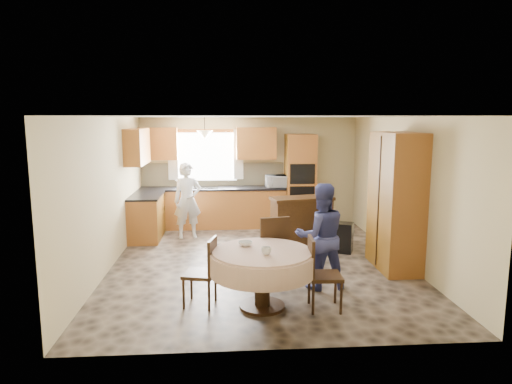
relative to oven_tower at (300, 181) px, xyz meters
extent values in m
cube|color=#6D5C4C|center=(-1.15, -2.69, -1.06)|extent=(5.00, 6.00, 0.01)
cube|color=white|center=(-1.15, -2.69, 1.44)|extent=(5.00, 6.00, 0.01)
cube|color=tan|center=(-1.15, 0.31, 0.19)|extent=(5.00, 0.02, 2.50)
cube|color=tan|center=(-1.15, -5.69, 0.19)|extent=(5.00, 0.02, 2.50)
cube|color=tan|center=(-3.65, -2.69, 0.19)|extent=(0.02, 6.00, 2.50)
cube|color=tan|center=(1.35, -2.69, 0.19)|extent=(0.02, 6.00, 2.50)
cube|color=white|center=(-2.15, 0.29, 0.54)|extent=(1.40, 0.03, 1.10)
cube|color=white|center=(-2.90, 0.24, 0.59)|extent=(0.22, 0.02, 1.15)
cube|color=white|center=(-1.40, 0.24, 0.59)|extent=(0.22, 0.02, 1.15)
cube|color=#BE6732|center=(-2.00, 0.01, -0.62)|extent=(3.30, 0.60, 0.88)
cube|color=black|center=(-2.00, 0.01, -0.16)|extent=(3.30, 0.64, 0.04)
cube|color=#BE6732|center=(-3.35, -0.89, -0.62)|extent=(0.60, 1.20, 0.88)
cube|color=black|center=(-3.35, -0.89, -0.16)|extent=(0.64, 1.20, 0.04)
cube|color=tan|center=(-2.00, 0.30, 0.12)|extent=(3.30, 0.02, 0.55)
cube|color=#CB7B32|center=(-3.20, 0.15, 0.85)|extent=(0.85, 0.33, 0.72)
cube|color=#CB7B32|center=(-1.00, 0.15, 0.85)|extent=(0.90, 0.33, 0.72)
cube|color=#CB7B32|center=(-3.48, -0.89, 0.85)|extent=(0.33, 1.20, 0.72)
cube|color=#BE6732|center=(0.00, 0.00, 0.00)|extent=(0.66, 0.62, 2.12)
cube|color=black|center=(0.00, -0.31, 0.19)|extent=(0.56, 0.01, 0.45)
cube|color=black|center=(0.00, -0.31, -0.31)|extent=(0.56, 0.01, 0.45)
cone|color=beige|center=(-2.15, -0.19, 1.06)|extent=(0.36, 0.36, 0.18)
cube|color=#3B2510|center=(-0.21, -1.45, -0.62)|extent=(1.30, 0.75, 0.87)
cube|color=black|center=(0.43, -2.15, -0.78)|extent=(0.49, 0.43, 0.56)
cube|color=#BE6732|center=(1.07, -3.10, 0.07)|extent=(0.59, 1.18, 2.25)
cylinder|color=#3B2510|center=(-1.26, -4.57, -0.70)|extent=(0.20, 0.20, 0.71)
cylinder|color=#3B2510|center=(-1.26, -4.57, -1.04)|extent=(0.60, 0.60, 0.04)
cylinder|color=beige|center=(-1.26, -4.57, -0.31)|extent=(1.30, 1.30, 0.05)
cylinder|color=beige|center=(-1.26, -4.57, -0.45)|extent=(1.36, 1.36, 0.28)
cube|color=#3B2510|center=(-2.09, -4.42, -0.63)|extent=(0.48, 0.48, 0.05)
cube|color=#3B2510|center=(-1.91, -4.46, -0.38)|extent=(0.12, 0.38, 0.48)
cylinder|color=#3B2510|center=(-2.26, -4.59, -0.86)|extent=(0.03, 0.03, 0.41)
cylinder|color=#3B2510|center=(-1.91, -4.59, -0.86)|extent=(0.03, 0.03, 0.41)
cylinder|color=#3B2510|center=(-2.26, -4.25, -0.86)|extent=(0.03, 0.03, 0.41)
cylinder|color=#3B2510|center=(-1.91, -4.25, -0.86)|extent=(0.03, 0.03, 0.41)
cube|color=#3B2510|center=(-1.05, -3.66, -0.57)|extent=(0.53, 0.53, 0.05)
cube|color=#3B2510|center=(-1.02, -3.87, -0.27)|extent=(0.44, 0.12, 0.55)
cylinder|color=#3B2510|center=(-1.25, -3.86, -0.82)|extent=(0.04, 0.04, 0.47)
cylinder|color=#3B2510|center=(-0.86, -3.86, -0.82)|extent=(0.04, 0.04, 0.47)
cylinder|color=#3B2510|center=(-1.25, -3.46, -0.82)|extent=(0.04, 0.04, 0.47)
cylinder|color=#3B2510|center=(-0.86, -3.46, -0.82)|extent=(0.04, 0.04, 0.47)
cube|color=#3B2510|center=(-0.45, -4.67, -0.61)|extent=(0.43, 0.43, 0.05)
cube|color=#3B2510|center=(-0.64, -4.66, -0.35)|extent=(0.06, 0.40, 0.49)
cylinder|color=#3B2510|center=(-0.63, -4.84, -0.85)|extent=(0.04, 0.04, 0.43)
cylinder|color=#3B2510|center=(-0.27, -4.84, -0.85)|extent=(0.04, 0.04, 0.43)
cylinder|color=#3B2510|center=(-0.63, -4.49, -0.85)|extent=(0.04, 0.04, 0.43)
cylinder|color=#3B2510|center=(-0.27, -4.49, -0.85)|extent=(0.04, 0.04, 0.43)
cube|color=gold|center=(1.32, -1.53, 0.60)|extent=(0.05, 0.57, 0.47)
cube|color=#AFC2CD|center=(1.29, -1.53, 0.60)|extent=(0.01, 0.47, 0.37)
imported|color=silver|center=(-0.55, -0.04, 0.00)|extent=(0.50, 0.35, 0.27)
imported|color=silver|center=(-2.50, -0.88, -0.27)|extent=(0.65, 0.50, 1.57)
imported|color=navy|center=(-0.35, -3.91, -0.28)|extent=(0.80, 0.65, 1.56)
imported|color=#B2B2B2|center=(-0.56, -1.45, -0.16)|extent=(0.22, 0.22, 0.05)
imported|color=silver|center=(0.20, -1.45, -0.05)|extent=(0.11, 0.11, 0.28)
imported|color=#B2B2B2|center=(-1.23, -4.74, -0.23)|extent=(0.16, 0.16, 0.10)
imported|color=#B2B2B2|center=(-1.47, -4.32, -0.25)|extent=(0.22, 0.22, 0.06)
camera|label=1|loc=(-1.76, -10.26, 1.42)|focal=32.00mm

